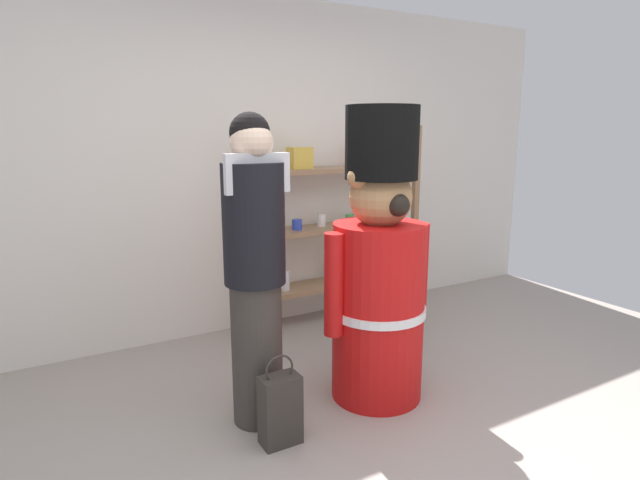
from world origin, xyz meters
TOP-DOWN VIEW (x-y plane):
  - ground_plane at (0.00, 0.00)m, footprint 6.40×6.40m
  - back_wall at (0.00, 2.20)m, footprint 6.40×0.12m
  - merchandise_shelf at (0.82, 1.98)m, footprint 1.53×0.35m
  - teddy_bear_guard at (0.31, 0.66)m, footprint 0.72×0.56m
  - person_shopper at (-0.43, 0.76)m, footprint 0.34×0.33m
  - shopping_bag at (-0.42, 0.49)m, footprint 0.20×0.13m

SIDE VIEW (x-z plane):
  - ground_plane at x=0.00m, z-range 0.00..0.00m
  - shopping_bag at x=-0.42m, z-range -0.05..0.44m
  - teddy_bear_guard at x=0.31m, z-range -0.10..1.63m
  - merchandise_shelf at x=0.82m, z-range 0.02..1.65m
  - person_shopper at x=-0.43m, z-range 0.04..1.73m
  - back_wall at x=0.00m, z-range 0.00..2.60m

